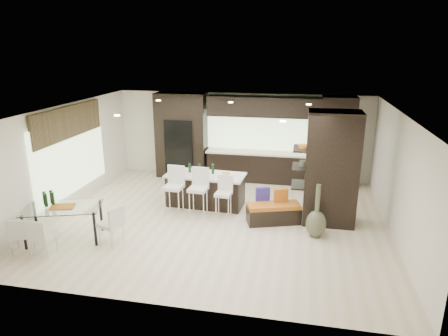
% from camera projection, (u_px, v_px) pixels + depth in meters
% --- Properties ---
extents(ground, '(8.00, 8.00, 0.00)m').
position_uv_depth(ground, '(219.00, 220.00, 9.82)').
color(ground, beige).
rests_on(ground, ground).
extents(back_wall, '(8.00, 0.02, 2.70)m').
position_uv_depth(back_wall, '(242.00, 136.00, 12.70)').
color(back_wall, white).
rests_on(back_wall, ground).
extents(left_wall, '(0.02, 7.00, 2.70)m').
position_uv_depth(left_wall, '(66.00, 158.00, 10.17)').
color(left_wall, white).
rests_on(left_wall, ground).
extents(right_wall, '(0.02, 7.00, 2.70)m').
position_uv_depth(right_wall, '(399.00, 178.00, 8.67)').
color(right_wall, white).
rests_on(right_wall, ground).
extents(ceiling, '(8.00, 7.00, 0.02)m').
position_uv_depth(ceiling, '(219.00, 110.00, 9.03)').
color(ceiling, white).
rests_on(ceiling, ground).
extents(window_left, '(0.04, 3.20, 1.90)m').
position_uv_depth(window_left, '(72.00, 156.00, 10.35)').
color(window_left, '#B2D199').
rests_on(window_left, left_wall).
extents(window_back, '(3.40, 0.04, 1.20)m').
position_uv_depth(window_back, '(261.00, 131.00, 12.49)').
color(window_back, '#B2D199').
rests_on(window_back, back_wall).
extents(stone_accent, '(0.08, 3.00, 0.80)m').
position_uv_depth(stone_accent, '(69.00, 122.00, 10.08)').
color(stone_accent, brown).
rests_on(stone_accent, left_wall).
extents(ceiling_spots, '(4.00, 3.00, 0.02)m').
position_uv_depth(ceiling_spots, '(221.00, 109.00, 9.27)').
color(ceiling_spots, white).
rests_on(ceiling_spots, ceiling).
extents(back_cabinetry, '(6.80, 0.68, 2.70)m').
position_uv_depth(back_cabinetry, '(256.00, 139.00, 12.30)').
color(back_cabinetry, black).
rests_on(back_cabinetry, ground).
extents(refrigerator, '(0.90, 0.68, 1.90)m').
position_uv_depth(refrigerator, '(182.00, 148.00, 12.82)').
color(refrigerator, black).
rests_on(refrigerator, ground).
extents(partition_column, '(1.20, 0.80, 2.70)m').
position_uv_depth(partition_column, '(331.00, 169.00, 9.31)').
color(partition_column, black).
rests_on(partition_column, ground).
extents(kitchen_island, '(2.11, 1.01, 0.86)m').
position_uv_depth(kitchen_island, '(206.00, 190.00, 10.61)').
color(kitchen_island, black).
rests_on(kitchen_island, ground).
extents(stool_left, '(0.47, 0.47, 1.00)m').
position_uv_depth(stool_left, '(174.00, 196.00, 9.99)').
color(stool_left, silver).
rests_on(stool_left, ground).
extents(stool_mid, '(0.47, 0.47, 0.99)m').
position_uv_depth(stool_mid, '(198.00, 198.00, 9.88)').
color(stool_mid, silver).
rests_on(stool_mid, ground).
extents(stool_right, '(0.41, 0.41, 0.86)m').
position_uv_depth(stool_right, '(223.00, 201.00, 9.81)').
color(stool_right, silver).
rests_on(stool_right, ground).
extents(bench, '(1.35, 0.86, 0.49)m').
position_uv_depth(bench, '(274.00, 213.00, 9.58)').
color(bench, black).
rests_on(bench, ground).
extents(floor_vase, '(0.58, 0.58, 1.23)m').
position_uv_depth(floor_vase, '(317.00, 211.00, 8.78)').
color(floor_vase, '#4B513A').
rests_on(floor_vase, ground).
extents(dining_table, '(1.79, 1.35, 0.77)m').
position_uv_depth(dining_table, '(64.00, 223.00, 8.71)').
color(dining_table, white).
rests_on(dining_table, ground).
extents(chair_near, '(0.43, 0.43, 0.77)m').
position_uv_depth(chair_near, '(43.00, 238.00, 8.02)').
color(chair_near, silver).
rests_on(chair_near, ground).
extents(chair_far, '(0.52, 0.52, 0.76)m').
position_uv_depth(chair_far, '(22.00, 237.00, 8.12)').
color(chair_far, silver).
rests_on(chair_far, ground).
extents(chair_end, '(0.56, 0.56, 0.82)m').
position_uv_depth(chair_end, '(111.00, 227.00, 8.50)').
color(chair_end, silver).
rests_on(chair_end, ground).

